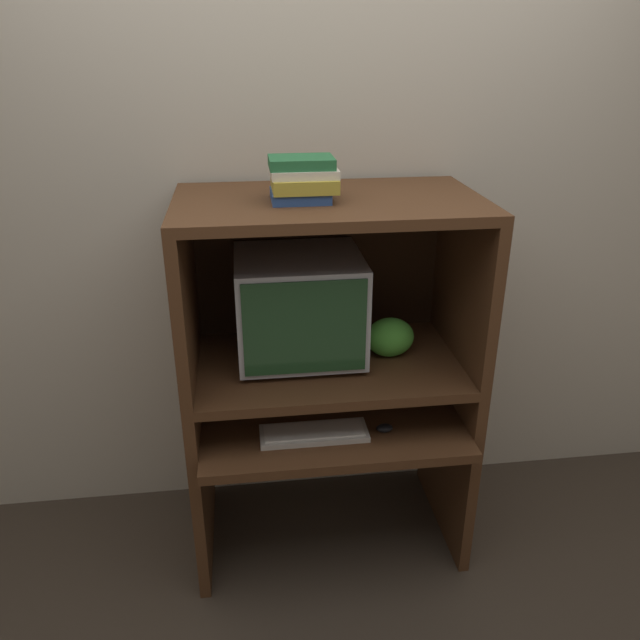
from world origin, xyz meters
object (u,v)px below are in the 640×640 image
at_px(book_stack, 303,179).
at_px(mouse, 385,428).
at_px(keyboard, 314,433).
at_px(snack_bag, 390,337).
at_px(crt_monitor, 299,306).

bearing_deg(book_stack, mouse, -33.30).
xyz_separation_m(keyboard, snack_bag, (0.31, 0.21, 0.26)).
height_order(keyboard, mouse, mouse).
xyz_separation_m(keyboard, mouse, (0.26, -0.00, 0.00)).
bearing_deg(keyboard, book_stack, 94.32).
bearing_deg(crt_monitor, book_stack, -82.70).
relative_size(mouse, snack_bag, 0.33).
height_order(crt_monitor, book_stack, book_stack).
height_order(crt_monitor, mouse, crt_monitor).
height_order(crt_monitor, keyboard, crt_monitor).
relative_size(keyboard, book_stack, 1.75).
bearing_deg(mouse, book_stack, 146.70).
bearing_deg(mouse, crt_monitor, 137.60).
distance_m(mouse, snack_bag, 0.34).
relative_size(keyboard, snack_bag, 2.11).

